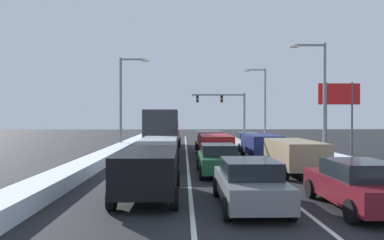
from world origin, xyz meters
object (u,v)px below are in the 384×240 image
suv_navy_right_lane_third (261,144)px  suv_silver_left_lane_second (159,150)px  traffic_light_gantry (228,105)px  suv_tan_right_lane_second (294,154)px  box_truck_left_lane_third (162,129)px  suv_red_center_lane_third (215,145)px  street_lamp_right_far (262,98)px  street_lamp_right_mid (319,89)px  suv_black_left_lane_nearest (149,169)px  street_lamp_left_mid (125,94)px  sedan_white_right_lane_fourth (247,141)px  suv_charcoal_center_lane_fourth (209,139)px  street_lamp_right_near (381,60)px  suv_tan_left_lane_fourth (170,136)px  sedan_gray_center_lane_nearest (249,183)px  roadside_sign_right (339,102)px  sedan_green_center_lane_second (218,159)px  sedan_maroon_right_lane_nearest (357,185)px

suv_navy_right_lane_third → suv_silver_left_lane_second: 7.64m
traffic_light_gantry → suv_tan_right_lane_second: bearing=-91.2°
box_truck_left_lane_third → suv_red_center_lane_third: bearing=-47.2°
street_lamp_right_far → street_lamp_right_mid: bearing=-89.6°
suv_black_left_lane_nearest → street_lamp_left_mid: size_ratio=0.60×
box_truck_left_lane_third → street_lamp_right_mid: size_ratio=0.89×
box_truck_left_lane_third → street_lamp_right_mid: bearing=-11.4°
suv_tan_right_lane_second → sedan_white_right_lane_fourth: (0.02, 13.30, -0.25)m
suv_charcoal_center_lane_fourth → street_lamp_right_near: bearing=-62.4°
suv_tan_left_lane_fourth → street_lamp_right_near: 22.26m
suv_silver_left_lane_second → street_lamp_left_mid: (-3.85, 12.05, 3.84)m
suv_red_center_lane_third → street_lamp_right_mid: (7.61, 1.74, 3.85)m
suv_tan_right_lane_second → street_lamp_right_mid: bearing=61.4°
street_lamp_right_mid → street_lamp_right_far: bearing=90.4°
sedan_gray_center_lane_nearest → street_lamp_right_near: bearing=35.9°
suv_tan_left_lane_fourth → street_lamp_left_mid: (-3.84, -3.48, 3.84)m
street_lamp_right_near → roadside_sign_right: size_ratio=1.69×
suv_black_left_lane_nearest → suv_navy_right_lane_third: bearing=60.3°
sedan_gray_center_lane_nearest → suv_silver_left_lane_second: size_ratio=0.92×
traffic_light_gantry → suv_silver_left_lane_second: bearing=-104.0°
suv_black_left_lane_nearest → street_lamp_right_mid: 17.24m
suv_charcoal_center_lane_fourth → roadside_sign_right: roadside_sign_right is taller
suv_charcoal_center_lane_fourth → street_lamp_right_far: 16.17m
suv_red_center_lane_third → box_truck_left_lane_third: (-3.73, 4.02, 0.88)m
traffic_light_gantry → street_lamp_right_mid: (3.49, -24.83, 0.37)m
traffic_light_gantry → sedan_green_center_lane_second: bearing=-97.9°
traffic_light_gantry → street_lamp_left_mid: (-11.42, -18.22, 0.36)m
sedan_gray_center_lane_nearest → suv_charcoal_center_lane_fourth: size_ratio=0.92×
sedan_white_right_lane_fourth → suv_black_left_lane_nearest: bearing=-110.2°
sedan_green_center_lane_second → street_lamp_right_far: street_lamp_right_far is taller
suv_navy_right_lane_third → sedan_green_center_lane_second: size_ratio=1.09×
suv_red_center_lane_third → street_lamp_right_near: (7.01, -7.30, 4.48)m
sedan_maroon_right_lane_nearest → sedan_white_right_lane_fourth: same height
traffic_light_gantry → street_lamp_left_mid: street_lamp_left_mid is taller
box_truck_left_lane_third → street_lamp_left_mid: size_ratio=0.89×
suv_tan_left_lane_fourth → street_lamp_right_near: (10.47, -19.12, 4.48)m
sedan_maroon_right_lane_nearest → traffic_light_gantry: (0.85, 39.31, 3.73)m
sedan_green_center_lane_second → box_truck_left_lane_third: size_ratio=0.62×
suv_tan_right_lane_second → street_lamp_right_near: size_ratio=0.53×
sedan_gray_center_lane_nearest → traffic_light_gantry: bearing=83.9°
suv_navy_right_lane_third → roadside_sign_right: roadside_sign_right is taller
suv_red_center_lane_third → suv_tan_left_lane_fourth: same height
street_lamp_right_far → suv_silver_left_lane_second: bearing=-115.0°
suv_black_left_lane_nearest → street_lamp_left_mid: (-3.97, 19.38, 3.84)m
suv_tan_right_lane_second → suv_navy_right_lane_third: size_ratio=1.00×
suv_navy_right_lane_third → suv_tan_left_lane_fourth: size_ratio=1.00×
roadside_sign_right → sedan_green_center_lane_second: bearing=-137.4°
suv_charcoal_center_lane_fourth → suv_black_left_lane_nearest: bearing=-101.0°
street_lamp_right_mid → suv_black_left_lane_nearest: bearing=-130.6°
suv_navy_right_lane_third → box_truck_left_lane_third: bearing=151.0°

